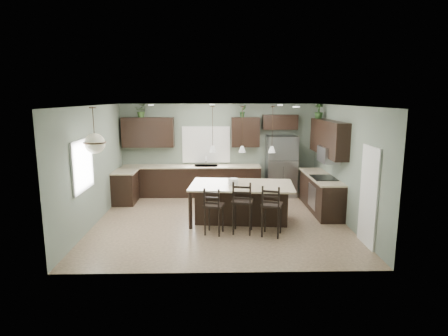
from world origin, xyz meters
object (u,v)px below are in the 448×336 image
at_px(bar_stool_left, 214,210).
at_px(bar_stool_right, 272,210).
at_px(refrigerator, 281,166).
at_px(kitchen_island, 242,203).
at_px(serving_dish, 234,181).
at_px(bar_stool_center, 243,207).
at_px(plant_back_left, 142,111).

bearing_deg(bar_stool_left, bar_stool_right, 9.70).
xyz_separation_m(refrigerator, kitchen_island, (-1.37, -2.42, -0.46)).
bearing_deg(kitchen_island, refrigerator, 65.97).
relative_size(serving_dish, bar_stool_right, 0.21).
xyz_separation_m(kitchen_island, serving_dish, (-0.20, 0.02, 0.53)).
distance_m(bar_stool_left, bar_stool_center, 0.64).
relative_size(refrigerator, serving_dish, 7.71).
relative_size(kitchen_island, bar_stool_right, 2.13).
xyz_separation_m(kitchen_island, bar_stool_left, (-0.67, -0.85, 0.07)).
distance_m(kitchen_island, bar_stool_right, 1.15).
xyz_separation_m(serving_dish, bar_stool_center, (0.16, -0.81, -0.39)).
bearing_deg(plant_back_left, serving_dish, -44.02).
relative_size(kitchen_island, bar_stool_center, 2.04).
xyz_separation_m(refrigerator, bar_stool_right, (-0.79, -3.40, -0.35)).
xyz_separation_m(refrigerator, bar_stool_left, (-2.04, -3.26, -0.39)).
xyz_separation_m(bar_stool_left, plant_back_left, (-2.16, 3.41, 2.06)).
bearing_deg(bar_stool_right, bar_stool_left, -168.16).
distance_m(refrigerator, serving_dish, 2.87).
bearing_deg(refrigerator, bar_stool_center, -113.71).
bearing_deg(plant_back_left, bar_stool_right, -46.06).
distance_m(kitchen_island, serving_dish, 0.57).
height_order(bar_stool_left, bar_stool_center, bar_stool_center).
bearing_deg(refrigerator, kitchen_island, -119.61).
height_order(kitchen_island, bar_stool_left, bar_stool_left).
bearing_deg(bar_stool_center, serving_dish, 111.56).
height_order(kitchen_island, plant_back_left, plant_back_left).
bearing_deg(bar_stool_left, kitchen_island, 67.56).
bearing_deg(plant_back_left, bar_stool_center, -50.18).
xyz_separation_m(bar_stool_center, plant_back_left, (-2.80, 3.36, 2.00)).
distance_m(serving_dish, bar_stool_center, 0.92).
height_order(serving_dish, bar_stool_left, bar_stool_left).
bearing_deg(refrigerator, bar_stool_right, -103.03).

